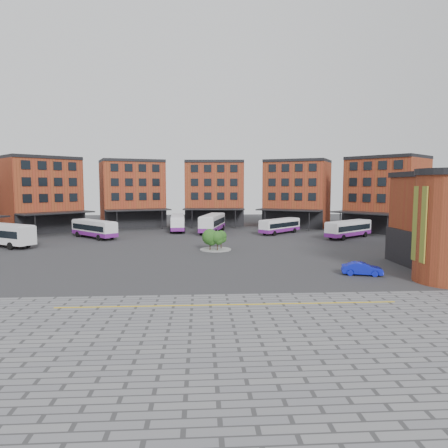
{
  "coord_description": "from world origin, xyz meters",
  "views": [
    {
      "loc": [
        -0.09,
        -43.52,
        9.09
      ],
      "look_at": [
        2.98,
        8.52,
        4.0
      ],
      "focal_mm": 32.0,
      "sensor_mm": 36.0,
      "label": 1
    }
  ],
  "objects": [
    {
      "name": "blue_car",
      "position": [
        16.22,
        -4.68,
        0.66
      ],
      "size": [
        4.22,
        2.39,
        1.32
      ],
      "primitive_type": "imported",
      "rotation": [
        0.0,
        0.0,
        1.3
      ],
      "color": "#0D18B5",
      "rests_on": "ground"
    },
    {
      "name": "paving_zone",
      "position": [
        2.0,
        -22.0,
        0.01
      ],
      "size": [
        50.0,
        22.0,
        0.02
      ],
      "primitive_type": "cube",
      "color": "slate",
      "rests_on": "ground"
    },
    {
      "name": "bus_e",
      "position": [
        14.74,
        29.99,
        1.52
      ],
      "size": [
        8.86,
        8.43,
        2.8
      ],
      "rotation": [
        0.0,
        0.0,
        -0.82
      ],
      "color": "white",
      "rests_on": "ground"
    },
    {
      "name": "main_building",
      "position": [
        -4.77,
        38.25,
        7.23
      ],
      "size": [
        94.14,
        42.48,
        14.6
      ],
      "color": "brown",
      "rests_on": "ground"
    },
    {
      "name": "bus_c",
      "position": [
        -4.67,
        35.57,
        1.69
      ],
      "size": [
        3.25,
        11.21,
        3.12
      ],
      "rotation": [
        0.0,
        0.0,
        0.05
      ],
      "color": "white",
      "rests_on": "ground"
    },
    {
      "name": "tree_island",
      "position": [
        1.85,
        11.52,
        1.68
      ],
      "size": [
        4.4,
        4.4,
        3.04
      ],
      "color": "gray",
      "rests_on": "ground"
    },
    {
      "name": "bus_f",
      "position": [
        25.31,
        23.2,
        1.62
      ],
      "size": [
        9.95,
        8.36,
        2.99
      ],
      "rotation": [
        0.0,
        0.0,
        -0.92
      ],
      "color": "silver",
      "rests_on": "ground"
    },
    {
      "name": "yellow_line",
      "position": [
        2.0,
        -14.0,
        0.03
      ],
      "size": [
        26.0,
        0.15,
        0.02
      ],
      "primitive_type": "cube",
      "color": "gold",
      "rests_on": "paving_zone"
    },
    {
      "name": "bus_a",
      "position": [
        -29.43,
        16.86,
        2.01
      ],
      "size": [
        11.59,
        8.65,
        3.38
      ],
      "rotation": [
        0.0,
        0.0,
        1.01
      ],
      "color": "silver",
      "rests_on": "ground"
    },
    {
      "name": "bus_b",
      "position": [
        -18.39,
        25.76,
        1.66
      ],
      "size": [
        9.43,
        9.5,
        3.06
      ],
      "rotation": [
        0.0,
        0.0,
        0.78
      ],
      "color": "silver",
      "rests_on": "ground"
    },
    {
      "name": "ground",
      "position": [
        0.0,
        0.0,
        0.0
      ],
      "size": [
        160.0,
        160.0,
        0.0
      ],
      "primitive_type": "plane",
      "color": "#28282B",
      "rests_on": "ground"
    },
    {
      "name": "bus_d",
      "position": [
        2.18,
        32.62,
        1.87
      ],
      "size": [
        5.53,
        12.57,
        3.45
      ],
      "rotation": [
        0.0,
        0.0,
        -0.23
      ],
      "color": "silver",
      "rests_on": "ground"
    }
  ]
}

